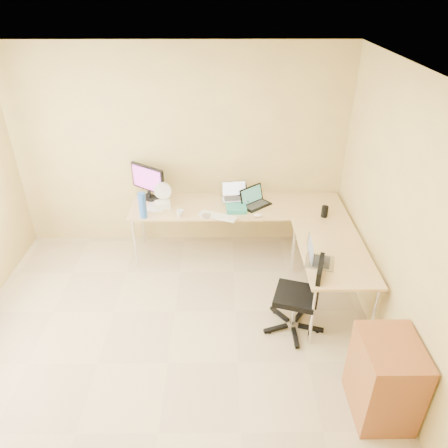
{
  "coord_description": "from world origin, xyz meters",
  "views": [
    {
      "loc": [
        0.52,
        -2.8,
        3.21
      ],
      "look_at": [
        0.55,
        1.1,
        0.9
      ],
      "focal_mm": 33.77,
      "sensor_mm": 36.0,
      "label": 1
    }
  ],
  "objects_px": {
    "laptop_center": "(235,192)",
    "desk_fan": "(163,194)",
    "water_bottle": "(142,205)",
    "office_chair": "(296,290)",
    "laptop_black": "(256,197)",
    "keyboard": "(218,216)",
    "monitor": "(148,182)",
    "mug": "(180,213)",
    "laptop_return": "(321,254)",
    "desk_return": "(329,277)",
    "desk_main": "(237,230)",
    "cabinet": "(384,380)"
  },
  "relations": [
    {
      "from": "laptop_center",
      "to": "desk_fan",
      "type": "height_order",
      "value": "desk_fan"
    },
    {
      "from": "water_bottle",
      "to": "office_chair",
      "type": "relative_size",
      "value": 0.36
    },
    {
      "from": "laptop_black",
      "to": "keyboard",
      "type": "xyz_separation_m",
      "value": [
        -0.47,
        -0.29,
        -0.1
      ]
    },
    {
      "from": "water_bottle",
      "to": "monitor",
      "type": "bearing_deg",
      "value": 90.0
    },
    {
      "from": "desk_fan",
      "to": "mug",
      "type": "bearing_deg",
      "value": -53.12
    },
    {
      "from": "monitor",
      "to": "laptop_return",
      "type": "relative_size",
      "value": 1.59
    },
    {
      "from": "keyboard",
      "to": "desk_fan",
      "type": "relative_size",
      "value": 1.67
    },
    {
      "from": "monitor",
      "to": "laptop_return",
      "type": "xyz_separation_m",
      "value": [
        1.9,
        -1.43,
        -0.12
      ]
    },
    {
      "from": "desk_return",
      "to": "laptop_return",
      "type": "height_order",
      "value": "laptop_return"
    },
    {
      "from": "mug",
      "to": "water_bottle",
      "type": "relative_size",
      "value": 0.27
    },
    {
      "from": "laptop_center",
      "to": "water_bottle",
      "type": "height_order",
      "value": "water_bottle"
    },
    {
      "from": "laptop_center",
      "to": "laptop_return",
      "type": "relative_size",
      "value": 0.99
    },
    {
      "from": "desk_return",
      "to": "laptop_center",
      "type": "xyz_separation_m",
      "value": [
        -1.01,
        1.06,
        0.53
      ]
    },
    {
      "from": "monitor",
      "to": "laptop_return",
      "type": "bearing_deg",
      "value": -1.22
    },
    {
      "from": "desk_main",
      "to": "office_chair",
      "type": "relative_size",
      "value": 3.01
    },
    {
      "from": "laptop_black",
      "to": "cabinet",
      "type": "height_order",
      "value": "laptop_black"
    },
    {
      "from": "monitor",
      "to": "desk_return",
      "type": "bearing_deg",
      "value": 6.01
    },
    {
      "from": "water_bottle",
      "to": "laptop_center",
      "type": "bearing_deg",
      "value": 18.02
    },
    {
      "from": "mug",
      "to": "water_bottle",
      "type": "xyz_separation_m",
      "value": [
        -0.43,
        -0.02,
        0.12
      ]
    },
    {
      "from": "laptop_center",
      "to": "monitor",
      "type": "bearing_deg",
      "value": 165.32
    },
    {
      "from": "desk_main",
      "to": "laptop_black",
      "type": "height_order",
      "value": "laptop_black"
    },
    {
      "from": "water_bottle",
      "to": "laptop_return",
      "type": "xyz_separation_m",
      "value": [
        1.9,
        -0.94,
        -0.05
      ]
    },
    {
      "from": "laptop_center",
      "to": "laptop_black",
      "type": "xyz_separation_m",
      "value": [
        0.26,
        -0.07,
        -0.05
      ]
    },
    {
      "from": "mug",
      "to": "laptop_return",
      "type": "relative_size",
      "value": 0.26
    },
    {
      "from": "desk_fan",
      "to": "office_chair",
      "type": "xyz_separation_m",
      "value": [
        1.47,
        -1.43,
        -0.37
      ]
    },
    {
      "from": "desk_fan",
      "to": "laptop_return",
      "type": "xyz_separation_m",
      "value": [
        1.7,
        -1.29,
        -0.03
      ]
    },
    {
      "from": "water_bottle",
      "to": "laptop_return",
      "type": "relative_size",
      "value": 0.97
    },
    {
      "from": "desk_main",
      "to": "cabinet",
      "type": "xyz_separation_m",
      "value": [
        1.13,
        -2.35,
        -0.01
      ]
    },
    {
      "from": "water_bottle",
      "to": "desk_fan",
      "type": "bearing_deg",
      "value": 60.02
    },
    {
      "from": "laptop_black",
      "to": "water_bottle",
      "type": "xyz_separation_m",
      "value": [
        -1.35,
        -0.29,
        0.05
      ]
    },
    {
      "from": "desk_fan",
      "to": "cabinet",
      "type": "distance_m",
      "value": 3.2
    },
    {
      "from": "laptop_black",
      "to": "mug",
      "type": "height_order",
      "value": "laptop_black"
    },
    {
      "from": "desk_main",
      "to": "laptop_black",
      "type": "bearing_deg",
      "value": -2.64
    },
    {
      "from": "mug",
      "to": "cabinet",
      "type": "relative_size",
      "value": 0.11
    },
    {
      "from": "laptop_black",
      "to": "desk_fan",
      "type": "relative_size",
      "value": 1.32
    },
    {
      "from": "monitor",
      "to": "mug",
      "type": "height_order",
      "value": "monitor"
    },
    {
      "from": "keyboard",
      "to": "cabinet",
      "type": "bearing_deg",
      "value": -32.66
    },
    {
      "from": "mug",
      "to": "desk_fan",
      "type": "distance_m",
      "value": 0.41
    },
    {
      "from": "monitor",
      "to": "water_bottle",
      "type": "relative_size",
      "value": 1.64
    },
    {
      "from": "laptop_center",
      "to": "laptop_return",
      "type": "distance_m",
      "value": 1.53
    },
    {
      "from": "laptop_return",
      "to": "office_chair",
      "type": "relative_size",
      "value": 0.37
    },
    {
      "from": "office_chair",
      "to": "desk_fan",
      "type": "bearing_deg",
      "value": 152.92
    },
    {
      "from": "desk_return",
      "to": "laptop_return",
      "type": "distance_m",
      "value": 0.56
    },
    {
      "from": "mug",
      "to": "laptop_return",
      "type": "bearing_deg",
      "value": -32.96
    },
    {
      "from": "desk_return",
      "to": "cabinet",
      "type": "distance_m",
      "value": 1.36
    },
    {
      "from": "desk_fan",
      "to": "office_chair",
      "type": "bearing_deg",
      "value": -41.93
    },
    {
      "from": "keyboard",
      "to": "desk_fan",
      "type": "distance_m",
      "value": 0.77
    },
    {
      "from": "desk_main",
      "to": "desk_return",
      "type": "relative_size",
      "value": 2.04
    },
    {
      "from": "mug",
      "to": "cabinet",
      "type": "distance_m",
      "value": 2.79
    },
    {
      "from": "office_chair",
      "to": "desk_main",
      "type": "bearing_deg",
      "value": 128.69
    }
  ]
}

